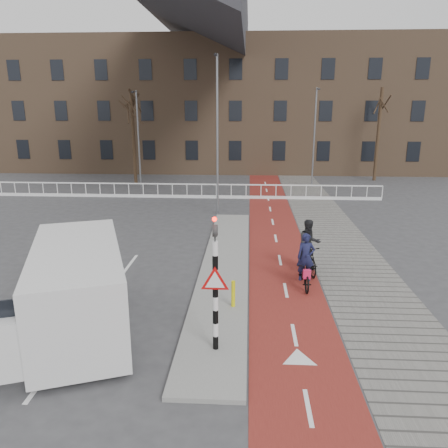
{
  "coord_description": "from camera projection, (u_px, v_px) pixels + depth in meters",
  "views": [
    {
      "loc": [
        0.18,
        -11.89,
        6.15
      ],
      "look_at": [
        -0.79,
        5.0,
        1.5
      ],
      "focal_mm": 35.0,
      "sensor_mm": 36.0,
      "label": 1
    }
  ],
  "objects": [
    {
      "name": "cyclist_far",
      "position": [
        309.0,
        251.0,
        16.29
      ],
      "size": [
        0.98,
        1.98,
        2.05
      ],
      "rotation": [
        0.0,
        0.0,
        0.17
      ],
      "color": "black",
      "rests_on": "bike_lane"
    },
    {
      "name": "tree_mid",
      "position": [
        134.0,
        138.0,
        34.06
      ],
      "size": [
        0.26,
        0.26,
        7.17
      ],
      "primitive_type": "cylinder",
      "color": "#322416",
      "rests_on": "ground"
    },
    {
      "name": "townhouse_row",
      "position": [
        217.0,
        86.0,
        41.98
      ],
      "size": [
        46.0,
        10.0,
        15.9
      ],
      "color": "#7F6047",
      "rests_on": "ground"
    },
    {
      "name": "bollard",
      "position": [
        233.0,
        294.0,
        13.38
      ],
      "size": [
        0.12,
        0.12,
        0.84
      ],
      "primitive_type": "cylinder",
      "color": "yellow",
      "rests_on": "curb_island"
    },
    {
      "name": "sidewalk",
      "position": [
        328.0,
        228.0,
        22.47
      ],
      "size": [
        3.0,
        60.0,
        0.01
      ],
      "primitive_type": "cube",
      "color": "slate",
      "rests_on": "ground"
    },
    {
      "name": "tree_right",
      "position": [
        378.0,
        135.0,
        35.52
      ],
      "size": [
        0.26,
        0.26,
        7.47
      ],
      "primitive_type": "cylinder",
      "color": "#322416",
      "rests_on": "ground"
    },
    {
      "name": "ground",
      "position": [
        241.0,
        317.0,
        13.08
      ],
      "size": [
        120.0,
        120.0,
        0.0
      ],
      "primitive_type": "plane",
      "color": "#38383A",
      "rests_on": "ground"
    },
    {
      "name": "streetlight_left",
      "position": [
        139.0,
        141.0,
        32.19
      ],
      "size": [
        0.12,
        0.12,
        7.11
      ],
      "primitive_type": "cylinder",
      "color": "slate",
      "rests_on": "ground"
    },
    {
      "name": "railing",
      "position": [
        172.0,
        193.0,
        29.64
      ],
      "size": [
        28.0,
        0.1,
        0.99
      ],
      "color": "silver",
      "rests_on": "ground"
    },
    {
      "name": "curb_island",
      "position": [
        225.0,
        266.0,
        16.96
      ],
      "size": [
        1.8,
        16.0,
        0.12
      ],
      "primitive_type": "cube",
      "color": "gray",
      "rests_on": "ground"
    },
    {
      "name": "bike_lane",
      "position": [
        274.0,
        227.0,
        22.62
      ],
      "size": [
        2.5,
        60.0,
        0.01
      ],
      "primitive_type": "cube",
      "color": "maroon",
      "rests_on": "ground"
    },
    {
      "name": "cyclist_near",
      "position": [
        305.0,
        269.0,
        15.08
      ],
      "size": [
        0.68,
        1.84,
        1.91
      ],
      "rotation": [
        0.0,
        0.0,
        0.03
      ],
      "color": "black",
      "rests_on": "bike_lane"
    },
    {
      "name": "traffic_signal",
      "position": [
        215.0,
        281.0,
        10.64
      ],
      "size": [
        0.8,
        0.8,
        3.68
      ],
      "color": "black",
      "rests_on": "curb_island"
    },
    {
      "name": "van",
      "position": [
        79.0,
        288.0,
        11.99
      ],
      "size": [
        4.08,
        6.08,
        2.43
      ],
      "rotation": [
        0.0,
        0.0,
        0.35
      ],
      "color": "silver",
      "rests_on": "ground"
    },
    {
      "name": "streetlight_near",
      "position": [
        217.0,
        138.0,
        24.18
      ],
      "size": [
        0.12,
        0.12,
        8.72
      ],
      "primitive_type": "cylinder",
      "color": "slate",
      "rests_on": "ground"
    },
    {
      "name": "streetlight_right",
      "position": [
        314.0,
        138.0,
        32.77
      ],
      "size": [
        0.12,
        0.12,
        7.33
      ],
      "primitive_type": "cylinder",
      "color": "slate",
      "rests_on": "ground"
    }
  ]
}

